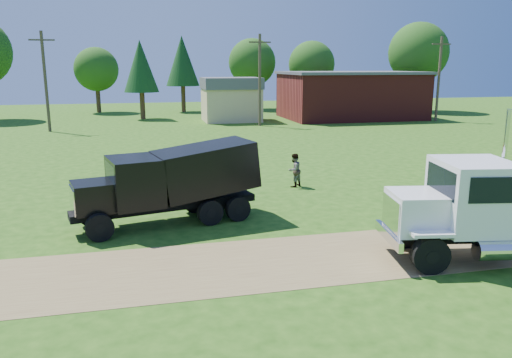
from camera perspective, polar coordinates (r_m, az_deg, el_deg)
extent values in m
plane|color=#20480F|center=(16.46, 8.84, -8.72)|extent=(140.00, 140.00, 0.00)
cube|color=brown|center=(16.46, 8.84, -8.70)|extent=(120.00, 4.20, 0.01)
cube|color=black|center=(17.81, 26.89, -5.54)|extent=(7.70, 2.26, 0.31)
cylinder|color=black|center=(15.67, 19.31, -8.25)|extent=(1.17, 0.54, 1.12)
cylinder|color=black|center=(15.67, 19.31, -8.25)|extent=(0.45, 0.44, 0.39)
cylinder|color=black|center=(17.58, 16.62, -5.75)|extent=(1.17, 0.54, 1.12)
cylinder|color=black|center=(17.58, 16.62, -5.75)|extent=(0.45, 0.44, 0.39)
cube|color=white|center=(16.33, 18.29, -3.55)|extent=(2.10, 2.02, 1.22)
cube|color=silver|center=(16.03, 15.22, -3.84)|extent=(0.34, 1.52, 1.02)
cube|color=silver|center=(16.23, 14.90, -6.26)|extent=(0.55, 2.34, 0.31)
cube|color=white|center=(16.87, 23.58, -1.68)|extent=(2.53, 2.78, 2.14)
cube|color=black|center=(16.32, 20.43, -0.21)|extent=(0.40, 2.02, 0.87)
cube|color=black|center=(15.71, 25.72, -1.17)|extent=(1.51, 0.30, 0.76)
cube|color=black|center=(17.85, 21.96, 0.73)|extent=(1.51, 0.30, 0.76)
cube|color=white|center=(15.46, 19.49, -5.95)|extent=(1.28, 0.66, 0.10)
cube|color=white|center=(17.39, 16.76, -3.68)|extent=(1.28, 0.66, 0.10)
cylinder|color=silver|center=(16.43, 26.09, -7.31)|extent=(1.51, 0.85, 0.61)
cylinder|color=silver|center=(17.84, 26.22, -0.34)|extent=(0.17, 0.17, 4.69)
cube|color=black|center=(19.62, -10.17, -2.99)|extent=(7.19, 2.50, 0.27)
cylinder|color=black|center=(18.27, -17.45, -5.32)|extent=(1.03, 0.53, 0.99)
cylinder|color=black|center=(18.27, -17.45, -5.32)|extent=(0.41, 0.40, 0.35)
cylinder|color=black|center=(20.06, -18.31, -3.77)|extent=(1.03, 0.53, 0.99)
cylinder|color=black|center=(20.06, -18.31, -3.77)|extent=(0.41, 0.40, 0.35)
cylinder|color=black|center=(19.26, -5.25, -3.83)|extent=(1.03, 0.53, 0.99)
cylinder|color=black|center=(19.26, -5.25, -3.83)|extent=(0.41, 0.40, 0.35)
cylinder|color=black|center=(20.96, -7.11, -2.49)|extent=(1.03, 0.53, 0.99)
cylinder|color=black|center=(20.96, -7.11, -2.49)|extent=(0.41, 0.40, 0.35)
cylinder|color=black|center=(19.69, -2.08, -3.42)|extent=(1.03, 0.53, 0.99)
cylinder|color=black|center=(19.69, -2.08, -3.42)|extent=(0.41, 0.40, 0.35)
cylinder|color=black|center=(21.35, -4.16, -2.14)|extent=(1.03, 0.53, 0.99)
cylinder|color=black|center=(21.35, -4.16, -2.14)|extent=(0.41, 0.40, 0.35)
cube|color=black|center=(18.94, -17.82, -1.89)|extent=(1.92, 1.85, 1.08)
cube|color=silver|center=(18.86, -20.23, -2.27)|extent=(0.37, 1.33, 0.90)
cube|color=black|center=(19.09, -13.66, -0.27)|extent=(2.23, 2.50, 1.79)
cube|color=black|center=(18.84, -16.32, 0.66)|extent=(0.45, 1.76, 0.72)
cube|color=black|center=(19.80, -5.84, 1.17)|extent=(4.32, 2.99, 2.18)
imported|color=red|center=(25.81, -7.71, 0.89)|extent=(5.24, 2.76, 1.41)
imported|color=#999999|center=(25.16, 4.39, 1.00)|extent=(1.05, 1.00, 1.70)
cube|color=maroon|center=(59.28, 10.76, 9.28)|extent=(15.00, 10.00, 5.00)
cube|color=#505155|center=(59.18, 10.87, 11.84)|extent=(15.40, 10.40, 0.30)
cube|color=tan|center=(55.20, -2.85, 8.50)|extent=(6.00, 5.00, 3.60)
cube|color=#505155|center=(55.07, -2.88, 10.89)|extent=(6.20, 5.40, 1.20)
cylinder|color=#473A28|center=(49.84, -22.92, 10.16)|extent=(0.28, 0.28, 9.00)
cube|color=#473A28|center=(49.86, -23.30, 14.40)|extent=(2.20, 0.14, 0.14)
cylinder|color=#473A28|center=(50.58, 0.43, 11.18)|extent=(0.28, 0.28, 9.00)
cube|color=#473A28|center=(50.61, 0.44, 15.37)|extent=(2.20, 0.14, 0.14)
cylinder|color=#473A28|center=(58.60, 20.16, 10.64)|extent=(0.28, 0.28, 9.00)
cube|color=#473A28|center=(58.62, 20.45, 14.25)|extent=(2.20, 0.14, 0.14)
cylinder|color=#322614|center=(68.51, -17.57, 8.51)|extent=(0.56, 0.56, 2.95)
sphere|color=#174411|center=(68.36, -17.80, 11.85)|extent=(5.57, 5.57, 5.57)
cylinder|color=#322614|center=(66.88, -8.30, 9.07)|extent=(0.56, 0.56, 3.42)
cone|color=black|center=(66.74, -8.43, 13.22)|extent=(4.30, 4.30, 6.35)
cylinder|color=#322614|center=(70.32, -0.45, 9.39)|extent=(0.56, 0.56, 3.43)
sphere|color=#174411|center=(70.19, -0.46, 13.18)|extent=(6.46, 6.46, 6.46)
cylinder|color=#322614|center=(69.90, 6.28, 9.24)|extent=(0.56, 0.56, 3.30)
sphere|color=#174411|center=(69.76, 6.37, 12.91)|extent=(6.22, 6.22, 6.22)
cylinder|color=#322614|center=(70.24, 17.74, 9.06)|extent=(0.56, 0.56, 4.10)
sphere|color=#174411|center=(70.15, 18.06, 13.58)|extent=(7.72, 7.72, 7.72)
cylinder|color=#322614|center=(58.63, -12.84, 8.20)|extent=(0.56, 0.56, 3.08)
cone|color=black|center=(58.46, -13.06, 12.46)|extent=(3.88, 3.88, 5.73)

